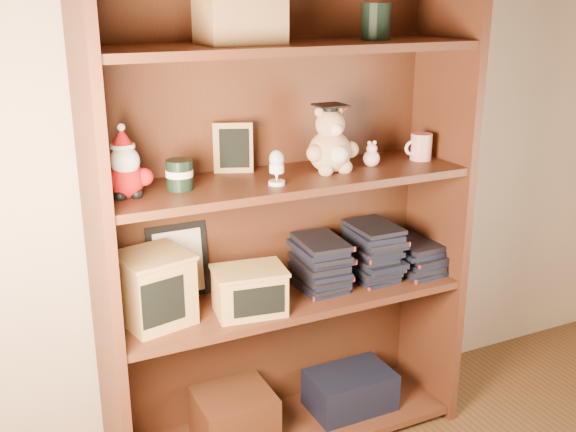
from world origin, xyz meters
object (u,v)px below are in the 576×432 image
at_px(grad_teddy_bear, 331,146).
at_px(teacher_mug, 421,147).
at_px(bookcase, 280,224).
at_px(treats_box, 154,288).

bearing_deg(grad_teddy_bear, teacher_mug, 1.08).
bearing_deg(grad_teddy_bear, bookcase, 158.97).
height_order(grad_teddy_bear, teacher_mug, grad_teddy_bear).
xyz_separation_m(bookcase, teacher_mug, (0.50, -0.05, 0.22)).
height_order(grad_teddy_bear, treats_box, grad_teddy_bear).
bearing_deg(bookcase, treats_box, -173.28).
relative_size(bookcase, teacher_mug, 15.72).
xyz_separation_m(bookcase, treats_box, (-0.44, -0.05, -0.12)).
bearing_deg(bookcase, teacher_mug, -5.77).
bearing_deg(teacher_mug, bookcase, 174.23).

